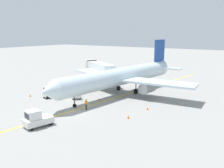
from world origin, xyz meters
TOP-DOWN VIEW (x-y plane):
  - ground_plane at (0.00, 0.00)m, footprint 300.00×300.00m
  - taxi_line_yellow at (0.06, 5.00)m, footprint 11.34×79.28m
  - airliner at (0.14, 14.08)m, footprint 28.34×35.30m
  - jet_bridge at (-10.33, 20.05)m, footprint 12.21×8.91m
  - pushback_tug at (-0.02, -6.55)m, footprint 2.75×3.96m
  - baggage_tug_near_wing at (-9.33, 3.92)m, footprint 1.80×2.63m
  - baggage_tug_by_cargo_door at (-8.34, 12.91)m, footprint 2.73×2.22m
  - belt_loader_forward_hold at (-5.50, 6.80)m, footprint 4.57×4.26m
  - ground_crew_marshaller at (0.75, 2.33)m, footprint 0.36×0.24m
  - safety_cone_nose_left at (8.75, 7.45)m, footprint 0.36×0.36m
  - safety_cone_nose_right at (-12.83, 2.44)m, footprint 0.36×0.36m
  - safety_cone_wingtip_left at (-0.65, 7.51)m, footprint 0.36×0.36m
  - safety_cone_wingtip_right at (8.19, 2.43)m, footprint 0.36×0.36m

SIDE VIEW (x-z plane):
  - ground_plane at x=0.00m, z-range 0.00..0.00m
  - taxi_line_yellow at x=0.06m, z-range 0.00..0.01m
  - safety_cone_nose_left at x=8.75m, z-range 0.00..0.44m
  - safety_cone_nose_right at x=-12.83m, z-range 0.00..0.44m
  - safety_cone_wingtip_left at x=-0.65m, z-range 0.00..0.44m
  - safety_cone_wingtip_right at x=8.19m, z-range 0.00..0.44m
  - belt_loader_forward_hold at x=-5.50m, z-range -0.52..2.07m
  - ground_crew_marshaller at x=0.75m, z-range 0.06..1.76m
  - baggage_tug_near_wing at x=-9.33m, z-range -0.12..1.98m
  - baggage_tug_by_cargo_door at x=-8.34m, z-range -0.12..1.98m
  - pushback_tug at x=-0.02m, z-range -0.11..2.09m
  - airliner at x=0.14m, z-range -1.63..8.47m
  - jet_bridge at x=-10.33m, z-range 1.12..5.97m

